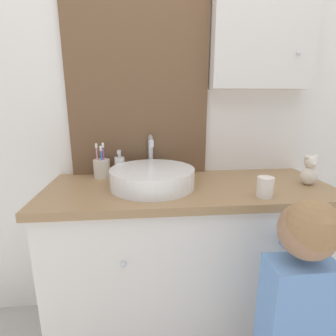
# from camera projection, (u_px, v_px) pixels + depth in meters

# --- Properties ---
(wall_back) EXTENTS (3.20, 0.18, 2.50)m
(wall_back) POSITION_uv_depth(u_px,v_px,m) (185.00, 88.00, 1.38)
(wall_back) COLOR silver
(wall_back) RESTS_ON ground_plane
(vanity_counter) EXTENTS (1.32, 0.51, 0.83)m
(vanity_counter) POSITION_uv_depth(u_px,v_px,m) (187.00, 263.00, 1.33)
(vanity_counter) COLOR silver
(vanity_counter) RESTS_ON ground_plane
(sink_basin) EXTENTS (0.39, 0.44, 0.21)m
(sink_basin) POSITION_uv_depth(u_px,v_px,m) (153.00, 177.00, 1.20)
(sink_basin) COLOR white
(sink_basin) RESTS_ON vanity_counter
(toothbrush_holder) EXTENTS (0.08, 0.08, 0.18)m
(toothbrush_holder) POSITION_uv_depth(u_px,v_px,m) (102.00, 168.00, 1.34)
(toothbrush_holder) COLOR beige
(toothbrush_holder) RESTS_ON vanity_counter
(soap_dispenser) EXTENTS (0.05, 0.05, 0.14)m
(soap_dispenser) POSITION_uv_depth(u_px,v_px,m) (120.00, 167.00, 1.34)
(soap_dispenser) COLOR white
(soap_dispenser) RESTS_ON vanity_counter
(child_figure) EXTENTS (0.22, 0.46, 0.94)m
(child_figure) POSITION_uv_depth(u_px,v_px,m) (297.00, 304.00, 0.86)
(child_figure) COLOR slate
(child_figure) RESTS_ON ground_plane
(teddy_bear) EXTENTS (0.08, 0.07, 0.14)m
(teddy_bear) POSITION_uv_depth(u_px,v_px,m) (310.00, 171.00, 1.22)
(teddy_bear) COLOR beige
(teddy_bear) RESTS_ON vanity_counter
(drinking_cup) EXTENTS (0.07, 0.07, 0.08)m
(drinking_cup) POSITION_uv_depth(u_px,v_px,m) (265.00, 187.00, 1.07)
(drinking_cup) COLOR silver
(drinking_cup) RESTS_ON vanity_counter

